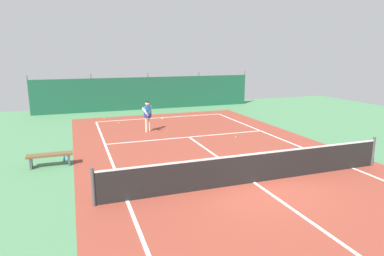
# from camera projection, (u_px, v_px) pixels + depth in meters

# --- Properties ---
(ground_plane) EXTENTS (36.00, 36.00, 0.00)m
(ground_plane) POSITION_uv_depth(u_px,v_px,m) (254.00, 183.00, 10.87)
(ground_plane) COLOR #4C8456
(court_surface) EXTENTS (11.02, 26.60, 0.01)m
(court_surface) POSITION_uv_depth(u_px,v_px,m) (254.00, 182.00, 10.87)
(court_surface) COLOR brown
(court_surface) RESTS_ON ground
(tennis_net) EXTENTS (10.12, 0.10, 1.10)m
(tennis_net) POSITION_uv_depth(u_px,v_px,m) (255.00, 168.00, 10.76)
(tennis_net) COLOR black
(tennis_net) RESTS_ON ground
(back_fence) EXTENTS (16.30, 0.98, 2.70)m
(back_fence) POSITION_uv_depth(u_px,v_px,m) (147.00, 100.00, 25.53)
(back_fence) COLOR #195138
(back_fence) RESTS_ON ground
(tennis_player) EXTENTS (0.56, 0.83, 1.64)m
(tennis_player) POSITION_uv_depth(u_px,v_px,m) (148.00, 114.00, 17.72)
(tennis_player) COLOR beige
(tennis_player) RESTS_ON ground
(tennis_ball_near_player) EXTENTS (0.07, 0.07, 0.07)m
(tennis_ball_near_player) POSITION_uv_depth(u_px,v_px,m) (236.00, 137.00, 16.64)
(tennis_ball_near_player) COLOR #CCDB33
(tennis_ball_near_player) RESTS_ON ground
(tennis_ball_midcourt) EXTENTS (0.07, 0.07, 0.07)m
(tennis_ball_midcourt) POSITION_uv_depth(u_px,v_px,m) (104.00, 118.00, 21.43)
(tennis_ball_midcourt) COLOR #CCDB33
(tennis_ball_midcourt) RESTS_ON ground
(tennis_ball_by_sideline) EXTENTS (0.07, 0.07, 0.07)m
(tennis_ball_by_sideline) POSITION_uv_depth(u_px,v_px,m) (119.00, 123.00, 20.04)
(tennis_ball_by_sideline) COLOR #CCDB33
(tennis_ball_by_sideline) RESTS_ON ground
(parked_car) EXTENTS (2.40, 4.39, 1.68)m
(parked_car) POSITION_uv_depth(u_px,v_px,m) (150.00, 93.00, 27.99)
(parked_car) COLOR silver
(parked_car) RESTS_ON ground
(courtside_bench) EXTENTS (1.60, 0.40, 0.49)m
(courtside_bench) POSITION_uv_depth(u_px,v_px,m) (50.00, 157.00, 12.35)
(courtside_bench) COLOR brown
(courtside_bench) RESTS_ON ground
(water_bottle) EXTENTS (0.08, 0.08, 0.24)m
(water_bottle) POSITION_uv_depth(u_px,v_px,m) (64.00, 158.00, 12.98)
(water_bottle) COLOR #338CD8
(water_bottle) RESTS_ON ground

